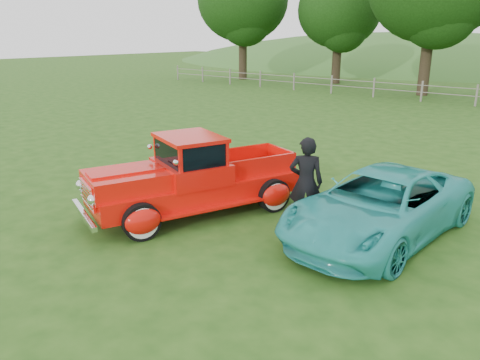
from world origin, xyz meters
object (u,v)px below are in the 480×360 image
Objects in this scene: red_pickup at (194,179)px; teal_sedan at (380,206)px; man at (306,182)px; tree_far_west at (243,0)px; tree_mid_west at (340,10)px.

teal_sedan is at bearing 40.55° from red_pickup.
man is (2.33, 0.94, 0.16)m from red_pickup.
tree_far_west is 1.88× the size of red_pickup.
tree_far_west is 33.82m from teal_sedan.
tree_far_west is at bearing -165.96° from tree_mid_west.
red_pickup is at bearing -9.19° from man.
tree_mid_west is (8.00, 2.00, -0.94)m from tree_far_west.
man is at bearing -158.33° from teal_sedan.
tree_mid_west is at bearing 14.04° from tree_far_west.
tree_far_west is 8.30m from tree_mid_west.
red_pickup is at bearing -67.23° from tree_mid_west.
tree_mid_west is 29.98m from red_pickup.
tree_mid_west is 30.43m from teal_sedan.
teal_sedan is at bearing -45.83° from tree_far_west.
tree_mid_west is 1.77× the size of teal_sedan.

